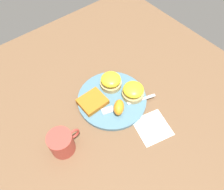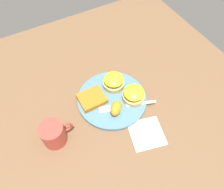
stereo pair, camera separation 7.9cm
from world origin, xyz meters
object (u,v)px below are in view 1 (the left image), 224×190
at_px(orange_wedge, 119,107).
at_px(cup, 62,143).
at_px(hashbrown_patty, 93,102).
at_px(sandwich_benedict_right, 111,81).
at_px(fork, 125,105).
at_px(sandwich_benedict_left, 133,91).

height_order(orange_wedge, cup, cup).
bearing_deg(cup, hashbrown_patty, 23.50).
bearing_deg(hashbrown_patty, cup, -156.50).
bearing_deg(cup, sandwich_benedict_right, 19.31).
bearing_deg(orange_wedge, fork, 4.93).
distance_m(hashbrown_patty, orange_wedge, 0.10).
bearing_deg(hashbrown_patty, sandwich_benedict_left, -25.66).
relative_size(orange_wedge, cup, 0.56).
bearing_deg(sandwich_benedict_left, orange_wedge, -167.56).
bearing_deg(sandwich_benedict_right, sandwich_benedict_left, -68.58).
relative_size(sandwich_benedict_right, cup, 0.77).
height_order(sandwich_benedict_left, sandwich_benedict_right, same).
distance_m(orange_wedge, cup, 0.22).
bearing_deg(hashbrown_patty, fork, -42.83).
bearing_deg(hashbrown_patty, orange_wedge, -57.56).
relative_size(sandwich_benedict_left, sandwich_benedict_right, 1.00).
distance_m(sandwich_benedict_right, cup, 0.29).
height_order(sandwich_benedict_right, orange_wedge, sandwich_benedict_right).
bearing_deg(sandwich_benedict_left, fork, -162.60).
bearing_deg(hashbrown_patty, sandwich_benedict_right, 11.85).
height_order(sandwich_benedict_right, cup, cup).
distance_m(sandwich_benedict_left, orange_wedge, 0.09).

